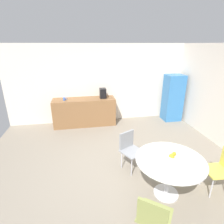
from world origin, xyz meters
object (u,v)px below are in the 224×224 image
Objects in this scene: chair_yellow at (223,166)px; coffee_maker at (103,93)px; chair_gray at (129,146)px; locker_cabinet at (173,98)px; mug_white at (64,99)px; round_table at (170,166)px; fruit_bowl at (172,157)px; chair_olive at (153,216)px.

coffee_maker is (-1.71, 3.43, 0.54)m from chair_yellow.
chair_gray is 2.54m from coffee_maker.
locker_cabinet reaches higher than coffee_maker.
chair_gray is at bearing -58.66° from mug_white.
mug_white is (-1.94, 3.30, 0.33)m from round_table.
chair_gray is 1.05m from fruit_bowl.
chair_gray is at bearing 117.71° from round_table.
mug_white reaches higher than chair_gray.
chair_gray is (-2.21, -2.37, -0.28)m from locker_cabinet.
round_table is 1.41× the size of chair_gray.
coffee_maker reaches higher than chair_olive.
fruit_bowl is (0.02, -0.00, 0.17)m from round_table.
round_table is at bearing -118.16° from locker_cabinet.
fruit_bowl is (0.49, -0.89, 0.27)m from chair_gray.
chair_olive is at bearing -155.86° from chair_yellow.
locker_cabinet is 12.45× the size of mug_white.
chair_yellow is 3.87m from coffee_maker.
chair_olive is 3.33× the size of fruit_bowl.
chair_yellow is 4.49m from mug_white.
mug_white is at bearing 131.03° from chair_yellow.
mug_white is at bearing 120.39° from round_table.
chair_yellow is at bearing -4.22° from round_table.
round_table is at bearing 177.15° from fruit_bowl.
locker_cabinet is 3.25m from chair_gray.
chair_olive is at bearing -72.09° from mug_white.
round_table is 3.66× the size of coffee_maker.
round_table is 4.70× the size of fruit_bowl.
chair_gray is at bearing 85.10° from chair_olive.
chair_yellow is at bearing -33.26° from chair_gray.
chair_olive is (-2.35, -4.05, -0.28)m from locker_cabinet.
coffee_maker reaches higher than round_table.
locker_cabinet reaches higher than mug_white.
chair_gray is 2.86m from mug_white.
locker_cabinet is 4.69m from chair_olive.
round_table is 1.01m from chair_yellow.
coffee_maker is at bearing 95.55° from chair_gray.
coffee_maker is (-0.71, 3.36, 0.44)m from round_table.
chair_gray is at bearing 146.74° from chair_yellow.
locker_cabinet is at bearing 59.85° from chair_olive.
coffee_maker is (-0.73, 3.36, 0.27)m from fruit_bowl.
chair_yellow is at bearing -102.55° from locker_cabinet.
chair_olive is 2.59× the size of coffee_maker.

